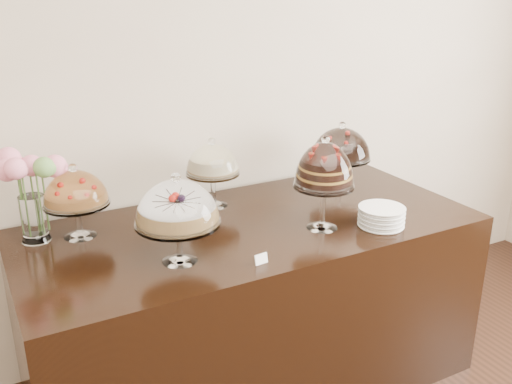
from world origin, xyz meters
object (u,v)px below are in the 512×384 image
cake_stand_choco_layer (324,168)px  cake_stand_fruit_tart (75,191)px  cake_stand_dark_choco (341,146)px  flower_vase (29,183)px  cake_stand_cheesecake (212,162)px  cake_stand_sugar_sponge (177,206)px  plate_stack (381,217)px  display_counter (251,305)px

cake_stand_choco_layer → cake_stand_fruit_tart: cake_stand_choco_layer is taller
cake_stand_dark_choco → flower_vase: size_ratio=0.90×
cake_stand_cheesecake → cake_stand_sugar_sponge: bearing=-127.0°
cake_stand_fruit_tart → plate_stack: 1.42m
cake_stand_fruit_tart → plate_stack: size_ratio=1.62×
cake_stand_cheesecake → cake_stand_fruit_tart: size_ratio=1.05×
cake_stand_fruit_tart → flower_vase: flower_vase is taller
cake_stand_choco_layer → flower_vase: 1.31m
display_counter → cake_stand_cheesecake: cake_stand_cheesecake is taller
cake_stand_dark_choco → flower_vase: bearing=177.1°
cake_stand_cheesecake → plate_stack: (0.59, -0.62, -0.19)m
display_counter → plate_stack: plate_stack is taller
cake_stand_choco_layer → cake_stand_fruit_tart: bearing=156.6°
cake_stand_cheesecake → cake_stand_fruit_tart: 0.70m
cake_stand_choco_layer → cake_stand_cheesecake: bearing=123.6°
cake_stand_choco_layer → cake_stand_dark_choco: bearing=45.8°
cake_stand_choco_layer → cake_stand_fruit_tart: size_ratio=1.30×
flower_vase → plate_stack: bearing=-22.4°
cake_stand_cheesecake → display_counter: bearing=-79.1°
cake_stand_choco_layer → cake_stand_cheesecake: (-0.34, 0.51, -0.06)m
cake_stand_cheesecake → cake_stand_fruit_tart: (-0.70, -0.06, -0.02)m
display_counter → cake_stand_sugar_sponge: (-0.44, -0.20, 0.70)m
cake_stand_cheesecake → cake_stand_choco_layer: bearing=-56.4°
cake_stand_dark_choco → plate_stack: 0.58m
cake_stand_cheesecake → cake_stand_fruit_tart: cake_stand_cheesecake is taller
cake_stand_dark_choco → plate_stack: bearing=-104.9°
display_counter → plate_stack: bearing=-30.5°
display_counter → flower_vase: 1.22m
plate_stack → cake_stand_choco_layer: bearing=155.5°
flower_vase → cake_stand_sugar_sponge: bearing=-45.0°
cake_stand_choco_layer → cake_stand_dark_choco: 0.57m
display_counter → flower_vase: (-0.94, 0.29, 0.73)m
cake_stand_sugar_sponge → cake_stand_cheesecake: size_ratio=1.06×
cake_stand_sugar_sponge → cake_stand_cheesecake: cake_stand_sugar_sponge is taller
display_counter → cake_stand_fruit_tart: cake_stand_fruit_tart is taller
cake_stand_fruit_tart → flower_vase: size_ratio=0.82×
flower_vase → display_counter: bearing=-17.4°
cake_stand_dark_choco → cake_stand_fruit_tart: bearing=178.5°
cake_stand_dark_choco → cake_stand_sugar_sponge: bearing=-159.7°
cake_stand_cheesecake → flower_vase: size_ratio=0.86×
cake_stand_cheesecake → flower_vase: flower_vase is taller
cake_stand_sugar_sponge → plate_stack: size_ratio=1.81×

